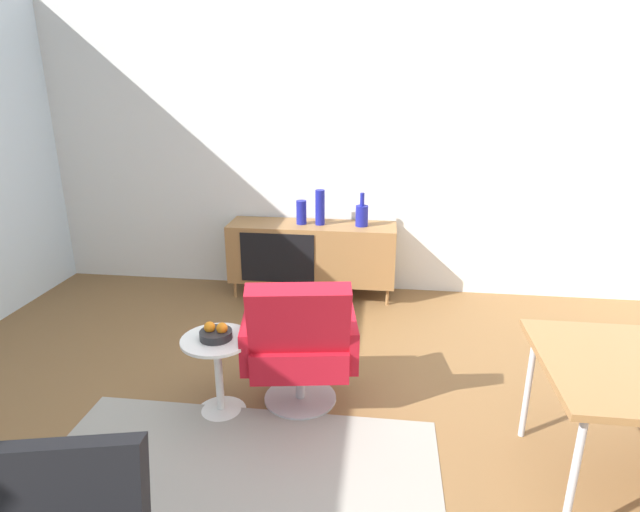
{
  "coord_description": "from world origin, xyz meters",
  "views": [
    {
      "loc": [
        0.21,
        -2.45,
        2.04
      ],
      "look_at": [
        -0.19,
        0.67,
        0.96
      ],
      "focal_mm": 29.24,
      "sensor_mm": 36.0,
      "label": 1
    }
  ],
  "objects_px": {
    "sideboard": "(312,252)",
    "vase_ceramic_small": "(362,215)",
    "vase_cobalt": "(320,207)",
    "lounge_chair_red": "(299,341)",
    "vase_sculptural_dark": "(301,212)",
    "fruit_bowl": "(216,333)",
    "side_table_round": "(218,367)"
  },
  "relations": [
    {
      "from": "vase_sculptural_dark",
      "to": "vase_ceramic_small",
      "type": "height_order",
      "value": "vase_ceramic_small"
    },
    {
      "from": "lounge_chair_red",
      "to": "side_table_round",
      "type": "distance_m",
      "value": 0.53
    },
    {
      "from": "vase_ceramic_small",
      "to": "side_table_round",
      "type": "bearing_deg",
      "value": -111.59
    },
    {
      "from": "vase_sculptural_dark",
      "to": "fruit_bowl",
      "type": "relative_size",
      "value": 1.13
    },
    {
      "from": "vase_ceramic_small",
      "to": "sideboard",
      "type": "bearing_deg",
      "value": -179.77
    },
    {
      "from": "vase_ceramic_small",
      "to": "fruit_bowl",
      "type": "xyz_separation_m",
      "value": [
        -0.79,
        -1.98,
        -0.27
      ]
    },
    {
      "from": "vase_cobalt",
      "to": "side_table_round",
      "type": "bearing_deg",
      "value": -101.14
    },
    {
      "from": "vase_sculptural_dark",
      "to": "fruit_bowl",
      "type": "bearing_deg",
      "value": -96.11
    },
    {
      "from": "vase_cobalt",
      "to": "fruit_bowl",
      "type": "distance_m",
      "value": 2.05
    },
    {
      "from": "sideboard",
      "to": "lounge_chair_red",
      "type": "height_order",
      "value": "lounge_chair_red"
    },
    {
      "from": "sideboard",
      "to": "vase_ceramic_small",
      "type": "height_order",
      "value": "vase_ceramic_small"
    },
    {
      "from": "lounge_chair_red",
      "to": "side_table_round",
      "type": "relative_size",
      "value": 1.82
    },
    {
      "from": "vase_sculptural_dark",
      "to": "side_table_round",
      "type": "height_order",
      "value": "vase_sculptural_dark"
    },
    {
      "from": "vase_sculptural_dark",
      "to": "lounge_chair_red",
      "type": "bearing_deg",
      "value": -81.26
    },
    {
      "from": "vase_ceramic_small",
      "to": "lounge_chair_red",
      "type": "xyz_separation_m",
      "value": [
        -0.29,
        -1.86,
        -0.36
      ]
    },
    {
      "from": "vase_sculptural_dark",
      "to": "lounge_chair_red",
      "type": "xyz_separation_m",
      "value": [
        0.29,
        -1.86,
        -0.37
      ]
    },
    {
      "from": "vase_sculptural_dark",
      "to": "vase_ceramic_small",
      "type": "relative_size",
      "value": 0.72
    },
    {
      "from": "lounge_chair_red",
      "to": "sideboard",
      "type": "bearing_deg",
      "value": 95.74
    },
    {
      "from": "vase_cobalt",
      "to": "lounge_chair_red",
      "type": "bearing_deg",
      "value": -86.69
    },
    {
      "from": "vase_cobalt",
      "to": "side_table_round",
      "type": "height_order",
      "value": "vase_cobalt"
    },
    {
      "from": "sideboard",
      "to": "vase_sculptural_dark",
      "type": "height_order",
      "value": "vase_sculptural_dark"
    },
    {
      "from": "vase_cobalt",
      "to": "fruit_bowl",
      "type": "relative_size",
      "value": 1.66
    },
    {
      "from": "vase_sculptural_dark",
      "to": "vase_cobalt",
      "type": "bearing_deg",
      "value": 0.0
    },
    {
      "from": "vase_ceramic_small",
      "to": "side_table_round",
      "type": "xyz_separation_m",
      "value": [
        -0.79,
        -1.98,
        -0.51
      ]
    },
    {
      "from": "vase_cobalt",
      "to": "lounge_chair_red",
      "type": "height_order",
      "value": "vase_cobalt"
    },
    {
      "from": "vase_cobalt",
      "to": "side_table_round",
      "type": "distance_m",
      "value": 2.1
    },
    {
      "from": "vase_cobalt",
      "to": "vase_ceramic_small",
      "type": "height_order",
      "value": "vase_cobalt"
    },
    {
      "from": "vase_cobalt",
      "to": "vase_sculptural_dark",
      "type": "distance_m",
      "value": 0.19
    },
    {
      "from": "vase_ceramic_small",
      "to": "side_table_round",
      "type": "distance_m",
      "value": 2.19
    },
    {
      "from": "sideboard",
      "to": "vase_ceramic_small",
      "type": "xyz_separation_m",
      "value": [
        0.47,
        0.0,
        0.39
      ]
    },
    {
      "from": "vase_cobalt",
      "to": "side_table_round",
      "type": "xyz_separation_m",
      "value": [
        -0.39,
        -1.98,
        -0.56
      ]
    },
    {
      "from": "sideboard",
      "to": "fruit_bowl",
      "type": "xyz_separation_m",
      "value": [
        -0.31,
        -1.98,
        0.12
      ]
    }
  ]
}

